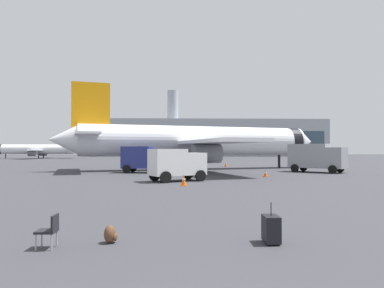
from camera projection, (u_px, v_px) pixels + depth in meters
airplane_at_gate at (197, 141)px, 45.57m from camera, size 35.14×32.05×10.50m
airplane_taxiing at (37, 149)px, 103.93m from camera, size 26.22×23.58×7.73m
service_truck at (144, 158)px, 38.85m from camera, size 5.09×3.16×2.90m
fuel_truck at (316, 157)px, 39.66m from camera, size 6.06×5.80×3.20m
cargo_van at (177, 163)px, 28.28m from camera, size 4.83×3.89×2.60m
safety_cone_near at (184, 180)px, 24.62m from camera, size 0.44×0.44×0.81m
safety_cone_mid at (226, 164)px, 53.38m from camera, size 0.44×0.44×0.69m
safety_cone_far at (151, 164)px, 54.59m from camera, size 0.44×0.44×0.79m
safety_cone_outer at (266, 173)px, 33.04m from camera, size 0.44×0.44×0.63m
rolling_suitcase at (271, 229)px, 9.48m from camera, size 0.41×0.65×1.10m
traveller_backpack at (111, 234)px, 9.51m from camera, size 0.36×0.40×0.48m
gate_chair at (50, 229)px, 8.97m from camera, size 0.48×0.48×0.86m
terminal_building at (212, 138)px, 142.87m from camera, size 89.86×16.85×26.57m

